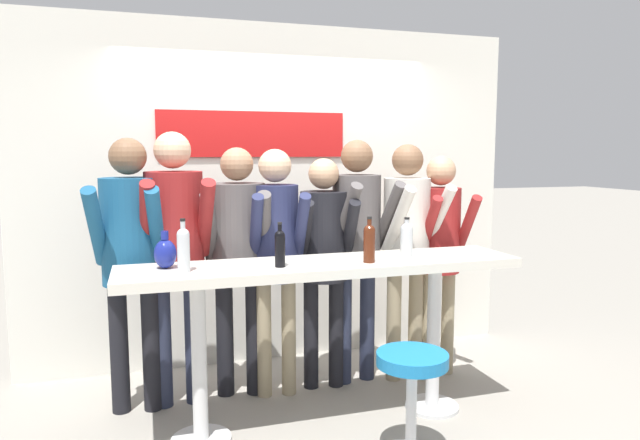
% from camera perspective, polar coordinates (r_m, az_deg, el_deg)
% --- Properties ---
extents(ground_plane, '(40.00, 40.00, 0.00)m').
position_cam_1_polar(ground_plane, '(3.87, 0.37, -19.68)').
color(ground_plane, gray).
extents(back_wall, '(4.09, 0.12, 2.74)m').
position_cam_1_polar(back_wall, '(4.73, -4.40, 2.58)').
color(back_wall, silver).
rests_on(back_wall, ground_plane).
extents(tasting_table, '(2.49, 0.53, 1.05)m').
position_cam_1_polar(tasting_table, '(3.56, 0.38, -6.90)').
color(tasting_table, silver).
rests_on(tasting_table, ground_plane).
extents(bar_stool, '(0.42, 0.42, 0.63)m').
position_cam_1_polar(bar_stool, '(3.32, 9.15, -16.42)').
color(bar_stool, silver).
rests_on(bar_stool, ground_plane).
extents(person_far_left, '(0.49, 0.61, 1.82)m').
position_cam_1_polar(person_far_left, '(3.89, -18.38, -2.36)').
color(person_far_left, black).
rests_on(person_far_left, ground_plane).
extents(person_left, '(0.47, 0.59, 1.86)m').
position_cam_1_polar(person_left, '(3.91, -14.28, -1.78)').
color(person_left, '#23283D').
rests_on(person_left, ground_plane).
extents(person_center_left, '(0.52, 0.62, 1.76)m').
position_cam_1_polar(person_center_left, '(4.00, -8.20, -2.42)').
color(person_center_left, black).
rests_on(person_center_left, ground_plane).
extents(person_center, '(0.41, 0.54, 1.75)m').
position_cam_1_polar(person_center, '(3.96, -4.44, -2.32)').
color(person_center, gray).
rests_on(person_center, ground_plane).
extents(person_center_right, '(0.45, 0.56, 1.68)m').
position_cam_1_polar(person_center_right, '(4.09, 0.39, -2.71)').
color(person_center_right, black).
rests_on(person_center_right, ground_plane).
extents(person_right, '(0.46, 0.59, 1.81)m').
position_cam_1_polar(person_right, '(4.20, 3.73, -1.30)').
color(person_right, '#23283D').
rests_on(person_right, ground_plane).
extents(person_far_right, '(0.44, 0.56, 1.78)m').
position_cam_1_polar(person_far_right, '(4.30, 8.69, -1.42)').
color(person_far_right, gray).
rests_on(person_far_right, ground_plane).
extents(person_rightmost, '(0.41, 0.53, 1.69)m').
position_cam_1_polar(person_rightmost, '(4.43, 11.90, -1.89)').
color(person_rightmost, gray).
rests_on(person_rightmost, ground_plane).
extents(wine_bottle_0, '(0.08, 0.08, 0.26)m').
position_cam_1_polar(wine_bottle_0, '(3.71, 8.67, -1.80)').
color(wine_bottle_0, '#B7BCC1').
rests_on(wine_bottle_0, tasting_table).
extents(wine_bottle_1, '(0.06, 0.06, 0.27)m').
position_cam_1_polar(wine_bottle_1, '(3.35, -4.03, -2.66)').
color(wine_bottle_1, black).
rests_on(wine_bottle_1, tasting_table).
extents(wine_bottle_2, '(0.07, 0.07, 0.30)m').
position_cam_1_polar(wine_bottle_2, '(3.30, -13.50, -2.69)').
color(wine_bottle_2, '#B7BCC1').
rests_on(wine_bottle_2, tasting_table).
extents(wine_bottle_3, '(0.07, 0.07, 0.28)m').
position_cam_1_polar(wine_bottle_3, '(3.49, 4.95, -2.14)').
color(wine_bottle_3, '#4C1E0F').
rests_on(wine_bottle_3, tasting_table).
extents(decorative_vase, '(0.13, 0.13, 0.22)m').
position_cam_1_polar(decorative_vase, '(3.43, -15.21, -3.23)').
color(decorative_vase, navy).
rests_on(decorative_vase, tasting_table).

